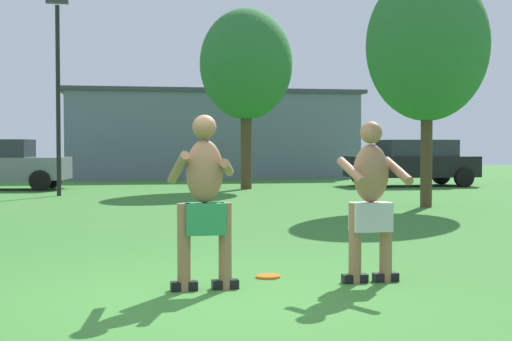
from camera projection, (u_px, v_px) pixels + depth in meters
The scene contains 9 objects.
ground_plane at pixel (202, 299), 6.68m from camera, with size 80.00×80.00×0.00m, color #38752D.
player_near at pixel (371, 198), 7.45m from camera, with size 0.64×0.60×1.66m.
player_in_green at pixel (204, 197), 7.07m from camera, with size 0.69×0.61×1.71m.
frisbee at pixel (268, 276), 7.75m from camera, with size 0.26×0.26×0.03m, color orange.
car_black_far_end at pixel (413, 162), 24.80m from camera, with size 4.30×2.03×1.58m.
lamp_post at pixel (58, 73), 19.94m from camera, with size 0.60×0.24×5.49m.
outbuilding_behind_lot at pixel (211, 134), 31.89m from camera, with size 12.67×4.92×3.73m.
tree_left_field at pixel (246, 65), 23.05m from camera, with size 2.95×2.95×5.74m.
tree_right_field at pixel (427, 46), 16.34m from camera, with size 2.75×2.75×5.37m.
Camera 1 is at (-0.69, -6.61, 1.42)m, focal length 50.97 mm.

